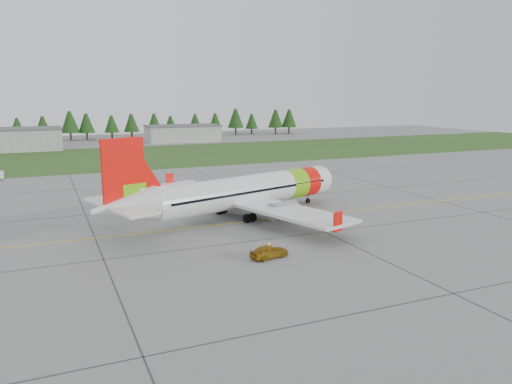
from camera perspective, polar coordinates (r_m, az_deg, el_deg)
name	(u,v)px	position (r m, az deg, el deg)	size (l,w,h in m)	color
ground	(246,242)	(54.75, -1.17, -5.73)	(320.00, 320.00, 0.00)	gray
aircraft	(242,192)	(65.32, -1.65, -0.02)	(36.26, 34.28, 11.29)	white
follow_me_car	(269,239)	(49.01, 1.52, -5.37)	(1.58, 1.34, 3.93)	#EEA50D
grass_strip	(125,157)	(132.96, -14.70, 3.90)	(320.00, 50.00, 0.03)	#30561E
taxi_guideline	(221,225)	(61.95, -3.97, -3.74)	(120.00, 0.25, 0.02)	gold
hangar_west	(1,140)	(159.37, -27.11, 5.27)	(32.00, 14.00, 6.00)	#A8A8A3
hangar_east	(183,134)	(172.95, -8.37, 6.60)	(24.00, 12.00, 5.20)	#A8A8A3
treeline	(99,125)	(187.89, -17.45, 7.29)	(160.00, 8.00, 10.00)	#1C3F14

